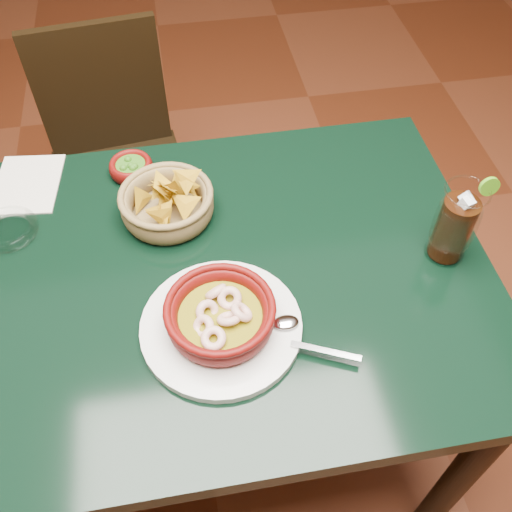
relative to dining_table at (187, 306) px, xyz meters
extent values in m
plane|color=#471C0C|center=(0.00, 0.00, -0.65)|extent=(7.00, 7.00, 0.00)
cube|color=black|center=(0.00, 0.00, 0.08)|extent=(1.20, 0.80, 0.04)
cylinder|color=black|center=(0.54, -0.34, -0.30)|extent=(0.06, 0.06, 0.71)
cylinder|color=black|center=(0.54, 0.34, -0.30)|extent=(0.06, 0.06, 0.71)
cube|color=black|center=(-0.16, 0.64, -0.23)|extent=(0.43, 0.43, 0.04)
cylinder|color=black|center=(-0.30, 0.45, -0.44)|extent=(0.03, 0.03, 0.42)
cylinder|color=black|center=(0.03, 0.49, -0.44)|extent=(0.03, 0.03, 0.42)
cylinder|color=black|center=(-0.34, 0.79, -0.44)|extent=(0.03, 0.03, 0.42)
cylinder|color=black|center=(-0.01, 0.83, -0.44)|extent=(0.03, 0.03, 0.42)
cube|color=black|center=(-0.18, 0.81, -0.01)|extent=(0.37, 0.07, 0.41)
cylinder|color=silver|center=(0.06, -0.13, 0.11)|extent=(0.29, 0.29, 0.02)
cylinder|color=#4D0706|center=(0.06, -0.13, 0.12)|extent=(0.17, 0.17, 0.01)
torus|color=#4D0706|center=(0.06, -0.13, 0.14)|extent=(0.21, 0.21, 0.04)
torus|color=#4D0706|center=(0.06, -0.13, 0.16)|extent=(0.19, 0.19, 0.01)
cylinder|color=#6B630F|center=(0.06, -0.13, 0.14)|extent=(0.15, 0.15, 0.01)
torus|color=beige|center=(0.10, -0.13, 0.15)|extent=(0.05, 0.06, 0.04)
torus|color=beige|center=(0.08, -0.10, 0.15)|extent=(0.04, 0.05, 0.04)
torus|color=beige|center=(0.06, -0.08, 0.15)|extent=(0.05, 0.05, 0.05)
torus|color=beige|center=(0.04, -0.12, 0.15)|extent=(0.06, 0.05, 0.05)
torus|color=beige|center=(0.03, -0.15, 0.15)|extent=(0.06, 0.06, 0.05)
torus|color=beige|center=(0.04, -0.18, 0.15)|extent=(0.05, 0.05, 0.03)
torus|color=beige|center=(0.07, -0.14, 0.15)|extent=(0.06, 0.06, 0.05)
cube|color=silver|center=(0.23, -0.21, 0.12)|extent=(0.12, 0.06, 0.00)
ellipsoid|color=silver|center=(0.17, -0.15, 0.12)|extent=(0.05, 0.03, 0.01)
cylinder|color=olive|center=(-0.01, 0.17, 0.10)|extent=(0.17, 0.17, 0.01)
torus|color=olive|center=(-0.01, 0.17, 0.13)|extent=(0.23, 0.23, 0.06)
torus|color=olive|center=(-0.01, 0.17, 0.16)|extent=(0.19, 0.19, 0.01)
cone|color=#B48313|center=(-0.02, 0.16, 0.16)|extent=(0.03, 0.10, 0.10)
cone|color=#B48313|center=(0.03, 0.19, 0.15)|extent=(0.07, 0.08, 0.07)
cone|color=#B48313|center=(-0.02, 0.13, 0.14)|extent=(0.06, 0.09, 0.07)
cone|color=#B48313|center=(-0.02, 0.18, 0.18)|extent=(0.08, 0.06, 0.05)
cone|color=#B48313|center=(0.00, 0.17, 0.17)|extent=(0.08, 0.03, 0.08)
cone|color=#B48313|center=(0.01, 0.18, 0.15)|extent=(0.06, 0.09, 0.08)
cone|color=#B48313|center=(0.02, 0.15, 0.15)|extent=(0.10, 0.08, 0.07)
cone|color=#B48313|center=(0.01, 0.19, 0.16)|extent=(0.08, 0.10, 0.07)
cone|color=#B48313|center=(-0.03, 0.12, 0.15)|extent=(0.09, 0.04, 0.10)
cone|color=#B48313|center=(0.03, 0.18, 0.18)|extent=(0.09, 0.07, 0.07)
cone|color=#B48313|center=(0.03, 0.18, 0.17)|extent=(0.09, 0.05, 0.10)
cone|color=#B48313|center=(-0.01, 0.17, 0.18)|extent=(0.06, 0.09, 0.08)
cone|color=#B48313|center=(-0.02, 0.16, 0.18)|extent=(0.07, 0.08, 0.07)
cone|color=#B48313|center=(0.03, 0.21, 0.14)|extent=(0.07, 0.04, 0.07)
cone|color=#B48313|center=(0.00, 0.19, 0.13)|extent=(0.09, 0.07, 0.07)
cone|color=#B48313|center=(-0.01, 0.18, 0.17)|extent=(0.07, 0.07, 0.06)
cone|color=#B48313|center=(-0.06, 0.19, 0.13)|extent=(0.07, 0.07, 0.07)
cone|color=#B48313|center=(-0.01, 0.22, 0.14)|extent=(0.09, 0.06, 0.09)
cone|color=#B48313|center=(-0.03, 0.13, 0.15)|extent=(0.10, 0.07, 0.08)
cone|color=#B48313|center=(-0.02, 0.17, 0.18)|extent=(0.09, 0.07, 0.05)
cylinder|color=#4D0706|center=(-0.08, 0.31, 0.10)|extent=(0.08, 0.08, 0.01)
torus|color=#4D0706|center=(-0.08, 0.31, 0.12)|extent=(0.12, 0.12, 0.04)
cylinder|color=#1F4F0E|center=(-0.08, 0.31, 0.12)|extent=(0.06, 0.06, 0.01)
sphere|color=#1F4F0E|center=(-0.10, 0.30, 0.13)|extent=(0.02, 0.02, 0.02)
sphere|color=#1F4F0E|center=(-0.08, 0.30, 0.13)|extent=(0.02, 0.02, 0.02)
sphere|color=#1F4F0E|center=(-0.07, 0.30, 0.13)|extent=(0.02, 0.02, 0.02)
sphere|color=#1F4F0E|center=(-0.08, 0.30, 0.13)|extent=(0.02, 0.02, 0.02)
sphere|color=#1F4F0E|center=(-0.09, 0.33, 0.13)|extent=(0.02, 0.02, 0.02)
cylinder|color=white|center=(0.52, -0.03, 0.10)|extent=(0.08, 0.08, 0.01)
torus|color=white|center=(0.52, -0.03, 0.18)|extent=(0.17, 0.17, 0.09)
cylinder|color=black|center=(0.52, -0.03, 0.17)|extent=(0.07, 0.07, 0.14)
cube|color=silver|center=(0.51, -0.03, 0.21)|extent=(0.03, 0.03, 0.03)
cube|color=silver|center=(0.52, -0.03, 0.25)|extent=(0.03, 0.03, 0.02)
cube|color=silver|center=(0.50, -0.02, 0.21)|extent=(0.03, 0.03, 0.03)
cube|color=silver|center=(0.52, -0.02, 0.25)|extent=(0.03, 0.03, 0.03)
torus|color=white|center=(0.52, -0.03, 0.27)|extent=(0.08, 0.08, 0.00)
cylinder|color=#478914|center=(0.55, -0.03, 0.27)|extent=(0.04, 0.01, 0.04)
cylinder|color=white|center=(-0.34, 0.17, 0.10)|extent=(0.11, 0.11, 0.01)
torus|color=white|center=(-0.34, 0.17, 0.12)|extent=(0.13, 0.13, 0.03)
cube|color=beige|center=(-0.31, 0.31, 0.10)|extent=(0.16, 0.20, 0.00)
camera|label=1|loc=(0.03, -0.67, 0.97)|focal=40.00mm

